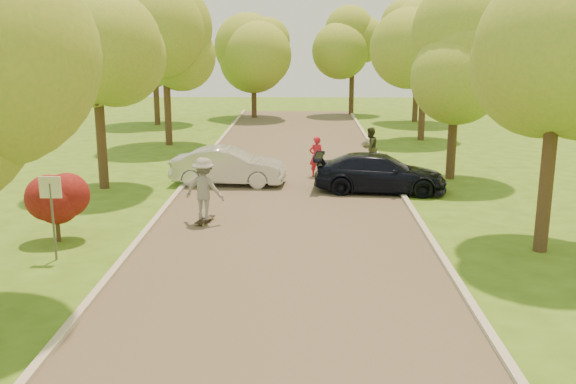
# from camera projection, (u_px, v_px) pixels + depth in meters

# --- Properties ---
(ground) EXTENTS (100.00, 100.00, 0.00)m
(ground) POSITION_uv_depth(u_px,v_px,m) (277.00, 332.00, 12.35)
(ground) COLOR #3D5F16
(ground) RESTS_ON ground
(road) EXTENTS (8.00, 60.00, 0.01)m
(road) POSITION_uv_depth(u_px,v_px,m) (287.00, 218.00, 20.12)
(road) COLOR #4C4438
(road) RESTS_ON ground
(curb_left) EXTENTS (0.18, 60.00, 0.12)m
(curb_left) POSITION_uv_depth(u_px,v_px,m) (159.00, 216.00, 20.20)
(curb_left) COLOR #B2AD9E
(curb_left) RESTS_ON ground
(curb_right) EXTENTS (0.18, 60.00, 0.12)m
(curb_right) POSITION_uv_depth(u_px,v_px,m) (417.00, 217.00, 20.01)
(curb_right) COLOR #B2AD9E
(curb_right) RESTS_ON ground
(street_sign) EXTENTS (0.55, 0.06, 2.17)m
(street_sign) POSITION_uv_depth(u_px,v_px,m) (51.00, 200.00, 16.00)
(street_sign) COLOR #59595E
(street_sign) RESTS_ON ground
(red_shrub) EXTENTS (1.70, 1.70, 1.95)m
(red_shrub) POSITION_uv_depth(u_px,v_px,m) (56.00, 203.00, 17.58)
(red_shrub) COLOR #382619
(red_shrub) RESTS_ON ground
(tree_l_midb) EXTENTS (4.30, 4.20, 6.62)m
(tree_l_midb) POSITION_uv_depth(u_px,v_px,m) (101.00, 64.00, 23.09)
(tree_l_midb) COLOR #382619
(tree_l_midb) RESTS_ON ground
(tree_l_far) EXTENTS (4.92, 4.80, 7.79)m
(tree_l_far) POSITION_uv_depth(u_px,v_px,m) (169.00, 39.00, 32.60)
(tree_l_far) COLOR #382619
(tree_l_far) RESTS_ON ground
(tree_r_mida) EXTENTS (5.13, 5.00, 7.95)m
(tree_r_mida) POSITION_uv_depth(u_px,v_px,m) (569.00, 37.00, 15.74)
(tree_r_mida) COLOR #382619
(tree_r_mida) RESTS_ON ground
(tree_r_midb) EXTENTS (4.51, 4.40, 7.01)m
(tree_r_midb) POSITION_uv_depth(u_px,v_px,m) (462.00, 55.00, 24.66)
(tree_r_midb) COLOR #382619
(tree_r_midb) RESTS_ON ground
(tree_r_far) EXTENTS (5.33, 5.20, 8.34)m
(tree_r_far) POSITION_uv_depth(u_px,v_px,m) (430.00, 32.00, 34.14)
(tree_r_far) COLOR #382619
(tree_r_far) RESTS_ON ground
(tree_bg_a) EXTENTS (5.12, 5.00, 7.72)m
(tree_bg_a) POSITION_uv_depth(u_px,v_px,m) (157.00, 41.00, 40.46)
(tree_bg_a) COLOR #382619
(tree_bg_a) RESTS_ON ground
(tree_bg_b) EXTENTS (5.12, 5.00, 7.95)m
(tree_bg_b) POSITION_uv_depth(u_px,v_px,m) (422.00, 37.00, 41.96)
(tree_bg_b) COLOR #382619
(tree_bg_b) RESTS_ON ground
(tree_bg_c) EXTENTS (4.92, 4.80, 7.33)m
(tree_bg_c) POSITION_uv_depth(u_px,v_px,m) (256.00, 45.00, 44.28)
(tree_bg_c) COLOR #382619
(tree_bg_c) RESTS_ON ground
(tree_bg_d) EXTENTS (5.12, 5.00, 7.72)m
(tree_bg_d) POSITION_uv_depth(u_px,v_px,m) (356.00, 41.00, 45.99)
(tree_bg_d) COLOR #382619
(tree_bg_d) RESTS_ON ground
(silver_sedan) EXTENTS (4.45, 1.87, 1.43)m
(silver_sedan) POSITION_uv_depth(u_px,v_px,m) (228.00, 166.00, 24.59)
(silver_sedan) COLOR #BBBCC1
(silver_sedan) RESTS_ON ground
(dark_sedan) EXTENTS (4.99, 2.44, 1.40)m
(dark_sedan) POSITION_uv_depth(u_px,v_px,m) (380.00, 173.00, 23.44)
(dark_sedan) COLOR black
(dark_sedan) RESTS_ON ground
(longboard) EXTENTS (0.52, 1.01, 0.11)m
(longboard) POSITION_uv_depth(u_px,v_px,m) (205.00, 220.00, 19.59)
(longboard) COLOR black
(longboard) RESTS_ON ground
(skateboarder) EXTENTS (1.37, 1.01, 1.90)m
(skateboarder) POSITION_uv_depth(u_px,v_px,m) (204.00, 189.00, 19.36)
(skateboarder) COLOR gray
(skateboarder) RESTS_ON longboard
(person_striped) EXTENTS (0.70, 0.57, 1.66)m
(person_striped) POSITION_uv_depth(u_px,v_px,m) (316.00, 157.00, 25.95)
(person_striped) COLOR red
(person_striped) RESTS_ON ground
(person_olive) EXTENTS (1.06, 1.05, 1.73)m
(person_olive) POSITION_uv_depth(u_px,v_px,m) (370.00, 147.00, 28.02)
(person_olive) COLOR #323822
(person_olive) RESTS_ON ground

